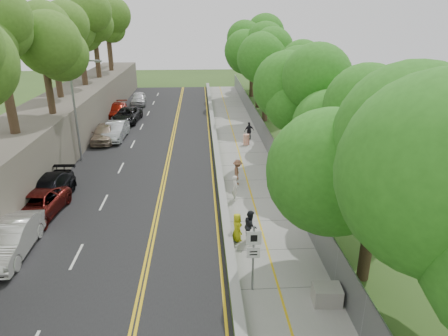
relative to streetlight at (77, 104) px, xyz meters
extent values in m
plane|color=#33511E|center=(10.46, -14.00, -4.64)|extent=(140.00, 140.00, 0.00)
cube|color=black|center=(5.06, 1.00, -4.62)|extent=(11.20, 66.00, 0.04)
cube|color=gray|center=(13.01, 1.00, -4.61)|extent=(4.20, 66.00, 0.05)
cube|color=#97EF3B|center=(10.71, 1.00, -4.34)|extent=(0.42, 66.00, 0.60)
cube|color=#595147|center=(-3.04, 1.00, -2.64)|extent=(5.00, 66.00, 4.00)
cube|color=slate|center=(15.11, 1.00, -3.64)|extent=(0.04, 66.00, 2.00)
cylinder|color=gray|center=(-0.24, 0.00, -0.64)|extent=(0.18, 0.18, 8.00)
cylinder|color=gray|center=(0.87, 0.00, 3.21)|extent=(2.30, 0.13, 0.13)
cube|color=gray|center=(1.95, 0.00, 3.16)|extent=(0.50, 0.22, 0.14)
cylinder|color=gray|center=(11.51, -17.00, -3.04)|extent=(0.09, 0.09, 3.10)
cube|color=white|center=(11.51, -17.03, -2.04)|extent=(0.62, 0.04, 0.62)
cube|color=white|center=(11.51, -17.03, -2.74)|extent=(0.56, 0.04, 0.50)
cylinder|color=#DD4A22|center=(13.53, 3.23, -4.12)|extent=(0.57, 0.57, 0.93)
cube|color=gray|center=(14.44, -18.00, -4.21)|extent=(1.19, 0.92, 0.76)
imported|color=silver|center=(0.09, -13.61, -3.78)|extent=(1.85, 5.04, 1.65)
imported|color=#611612|center=(-0.10, -9.78, -3.89)|extent=(2.84, 5.31, 1.42)
imported|color=black|center=(-0.14, -7.84, -3.80)|extent=(2.46, 5.60, 1.60)
imported|color=tan|center=(0.57, 4.99, -3.78)|extent=(2.05, 4.85, 1.63)
imported|color=#B0B4B8|center=(1.46, 5.70, -3.79)|extent=(1.88, 4.96, 1.61)
imported|color=black|center=(1.46, 12.02, -3.84)|extent=(2.93, 5.66, 1.52)
imported|color=#9B1B0D|center=(-0.14, 14.56, -3.85)|extent=(2.18, 5.22, 1.51)
imported|color=silver|center=(1.46, 21.06, -3.81)|extent=(2.26, 4.76, 1.57)
imported|color=#C4C615|center=(11.21, -13.00, -3.82)|extent=(0.72, 0.87, 1.54)
imported|color=white|center=(11.54, -8.15, -3.76)|extent=(0.44, 0.63, 1.66)
imported|color=black|center=(11.91, -13.00, -3.74)|extent=(0.69, 0.86, 1.69)
imported|color=brown|center=(11.91, -5.71, -3.69)|extent=(0.78, 1.22, 1.80)
imported|color=black|center=(13.97, 4.79, -3.76)|extent=(1.05, 0.68, 1.67)
camera|label=1|loc=(9.46, -30.99, 6.46)|focal=32.00mm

